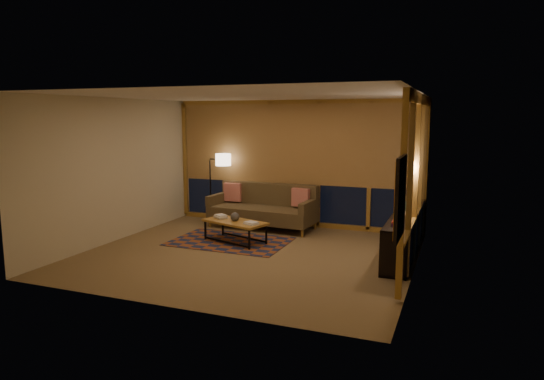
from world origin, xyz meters
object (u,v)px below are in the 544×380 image
(sofa, at_px, (262,207))
(coffee_table, at_px, (235,232))
(floor_lamp, at_px, (210,187))
(bookshelf, at_px, (404,234))

(sofa, bearing_deg, coffee_table, -87.44)
(coffee_table, relative_size, floor_lamp, 0.79)
(sofa, xyz_separation_m, bookshelf, (3.03, -0.92, -0.10))
(coffee_table, height_order, floor_lamp, floor_lamp)
(bookshelf, bearing_deg, coffee_table, -173.56)
(floor_lamp, distance_m, bookshelf, 4.54)
(sofa, relative_size, floor_lamp, 1.44)
(coffee_table, bearing_deg, bookshelf, 24.31)
(coffee_table, distance_m, floor_lamp, 2.08)
(sofa, distance_m, floor_lamp, 1.41)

